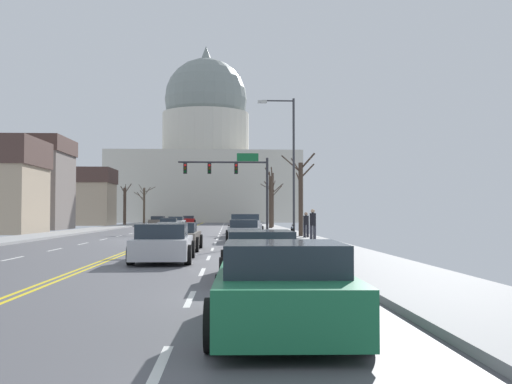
# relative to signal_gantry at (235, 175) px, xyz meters

# --- Properties ---
(ground) EXTENTS (20.00, 180.00, 0.20)m
(ground) POSITION_rel_signal_gantry_xyz_m (-4.77, -16.91, -4.97)
(ground) COLOR #515156
(signal_gantry) EXTENTS (7.91, 0.41, 6.73)m
(signal_gantry) POSITION_rel_signal_gantry_xyz_m (0.00, 0.00, 0.00)
(signal_gantry) COLOR #28282D
(signal_gantry) RESTS_ON ground
(street_lamp_right) EXTENTS (2.28, 0.24, 8.52)m
(street_lamp_right) POSITION_rel_signal_gantry_xyz_m (3.15, -16.05, 0.15)
(street_lamp_right) COLOR #333338
(street_lamp_right) RESTS_ON ground
(capitol_building) EXTENTS (33.38, 19.67, 32.31)m
(capitol_building) POSITION_rel_signal_gantry_xyz_m (-4.77, 57.17, 6.67)
(capitol_building) COLOR beige
(capitol_building) RESTS_ON ground
(sedan_near_00) EXTENTS (2.01, 4.43, 1.28)m
(sedan_near_00) POSITION_rel_signal_gantry_xyz_m (0.62, -4.53, -4.40)
(sedan_near_00) COLOR silver
(sedan_near_00) RESTS_ON ground
(pickup_truck_near_01) EXTENTS (2.36, 5.74, 1.55)m
(pickup_truck_near_01) POSITION_rel_signal_gantry_xyz_m (0.57, -11.62, -4.29)
(pickup_truck_near_01) COLOR silver
(pickup_truck_near_01) RESTS_ON ground
(sedan_near_02) EXTENTS (1.97, 4.61, 1.25)m
(sedan_near_02) POSITION_rel_signal_gantry_xyz_m (0.26, -18.75, -4.40)
(sedan_near_02) COLOR #9EA3A8
(sedan_near_02) RESTS_ON ground
(sedan_near_03) EXTENTS (2.00, 4.47, 1.21)m
(sedan_near_03) POSITION_rel_signal_gantry_xyz_m (-2.75, -25.96, -4.43)
(sedan_near_03) COLOR #6B6056
(sedan_near_03) RESTS_ON ground
(sedan_near_04) EXTENTS (2.07, 4.71, 1.28)m
(sedan_near_04) POSITION_rel_signal_gantry_xyz_m (-2.74, -32.18, -4.40)
(sedan_near_04) COLOR silver
(sedan_near_04) RESTS_ON ground
(sedan_near_05) EXTENTS (1.99, 4.55, 1.20)m
(sedan_near_05) POSITION_rel_signal_gantry_xyz_m (0.24, -37.61, -4.42)
(sedan_near_05) COLOR #6B6056
(sedan_near_05) RESTS_ON ground
(sedan_near_06) EXTENTS (2.08, 4.40, 1.24)m
(sedan_near_06) POSITION_rel_signal_gantry_xyz_m (0.21, -44.19, -4.41)
(sedan_near_06) COLOR #1E7247
(sedan_near_06) RESTS_ON ground
(sedan_oncoming_00) EXTENTS (2.13, 4.39, 1.11)m
(sedan_oncoming_00) POSITION_rel_signal_gantry_xyz_m (-6.64, 8.68, -4.46)
(sedan_oncoming_00) COLOR #9EA3A8
(sedan_oncoming_00) RESTS_ON ground
(sedan_oncoming_01) EXTENTS (2.11, 4.67, 1.21)m
(sedan_oncoming_01) POSITION_rel_signal_gantry_xyz_m (-6.67, 17.79, -4.43)
(sedan_oncoming_01) COLOR silver
(sedan_oncoming_01) RESTS_ON ground
(sedan_oncoming_02) EXTENTS (2.09, 4.28, 1.21)m
(sedan_oncoming_02) POSITION_rel_signal_gantry_xyz_m (-9.78, 26.06, -4.43)
(sedan_oncoming_02) COLOR #6B6056
(sedan_oncoming_02) RESTS_ON ground
(sedan_oncoming_03) EXTENTS (2.04, 4.41, 1.21)m
(sedan_oncoming_03) POSITION_rel_signal_gantry_xyz_m (-6.37, 34.80, -4.41)
(sedan_oncoming_03) COLOR #B71414
(sedan_oncoming_03) RESTS_ON ground
(flank_building_00) EXTENTS (8.39, 7.76, 9.06)m
(flank_building_00) POSITION_rel_signal_gantry_xyz_m (-20.68, 7.70, -0.41)
(flank_building_00) COLOR slate
(flank_building_00) RESTS_ON ground
(flank_building_02) EXTENTS (9.39, 6.96, 7.49)m
(flank_building_02) POSITION_rel_signal_gantry_xyz_m (-20.47, 27.50, -1.19)
(flank_building_02) COLOR tan
(flank_building_02) RESTS_ON ground
(bare_tree_00) EXTENTS (2.35, 1.55, 5.39)m
(bare_tree_00) POSITION_rel_signal_gantry_xyz_m (4.14, -13.79, -2.19)
(bare_tree_00) COLOR #423328
(bare_tree_00) RESTS_ON ground
(bare_tree_01) EXTENTS (1.11, 2.84, 5.27)m
(bare_tree_01) POSITION_rel_signal_gantry_xyz_m (-13.77, 24.50, -2.25)
(bare_tree_01) COLOR #423328
(bare_tree_01) RESTS_ON ground
(bare_tree_02) EXTENTS (2.00, 2.10, 6.30)m
(bare_tree_02) POSITION_rel_signal_gantry_xyz_m (4.08, 11.03, -1.63)
(bare_tree_02) COLOR #423328
(bare_tree_02) RESTS_ON ground
(bare_tree_03) EXTENTS (2.96, 2.37, 5.65)m
(bare_tree_03) POSITION_rel_signal_gantry_xyz_m (-12.71, 34.33, -2.06)
(bare_tree_03) COLOR brown
(bare_tree_03) RESTS_ON ground
(bare_tree_04) EXTENTS (2.16, 1.91, 5.55)m
(bare_tree_04) POSITION_rel_signal_gantry_xyz_m (3.62, 6.84, -2.15)
(bare_tree_04) COLOR #423328
(bare_tree_04) RESTS_ON ground
(pedestrian_00) EXTENTS (0.35, 0.34, 1.71)m
(pedestrian_00) POSITION_rel_signal_gantry_xyz_m (4.00, -20.30, -3.91)
(pedestrian_00) COLOR #33333D
(pedestrian_00) RESTS_ON ground
(pedestrian_01) EXTENTS (0.35, 0.34, 1.55)m
(pedestrian_01) POSITION_rel_signal_gantry_xyz_m (4.23, -15.69, -4.00)
(pedestrian_01) COLOR black
(pedestrian_01) RESTS_ON ground
(bicycle_parked) EXTENTS (0.12, 1.77, 0.85)m
(bicycle_parked) POSITION_rel_signal_gantry_xyz_m (3.19, -17.56, -4.51)
(bicycle_parked) COLOR black
(bicycle_parked) RESTS_ON ground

